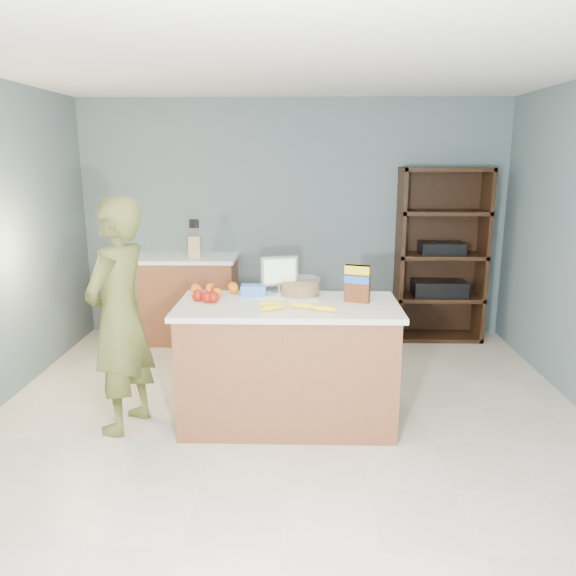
{
  "coord_description": "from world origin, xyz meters",
  "views": [
    {
      "loc": [
        0.1,
        -3.51,
        1.91
      ],
      "look_at": [
        0.0,
        0.35,
        1.0
      ],
      "focal_mm": 35.0,
      "sensor_mm": 36.0,
      "label": 1
    }
  ],
  "objects_px": {
    "person": "(120,316)",
    "cereal_box": "(357,281)",
    "shelving_unit": "(440,258)",
    "tv": "(279,272)",
    "counter_peninsula": "(288,368)"
  },
  "relations": [
    {
      "from": "counter_peninsula",
      "to": "person",
      "type": "relative_size",
      "value": 0.94
    },
    {
      "from": "person",
      "to": "tv",
      "type": "height_order",
      "value": "person"
    },
    {
      "from": "shelving_unit",
      "to": "tv",
      "type": "bearing_deg",
      "value": -133.03
    },
    {
      "from": "counter_peninsula",
      "to": "shelving_unit",
      "type": "height_order",
      "value": "shelving_unit"
    },
    {
      "from": "shelving_unit",
      "to": "person",
      "type": "bearing_deg",
      "value": -141.58
    },
    {
      "from": "counter_peninsula",
      "to": "person",
      "type": "distance_m",
      "value": 1.24
    },
    {
      "from": "person",
      "to": "cereal_box",
      "type": "relative_size",
      "value": 6.25
    },
    {
      "from": "cereal_box",
      "to": "shelving_unit",
      "type": "bearing_deg",
      "value": 62.02
    },
    {
      "from": "tv",
      "to": "cereal_box",
      "type": "height_order",
      "value": "tv"
    },
    {
      "from": "shelving_unit",
      "to": "cereal_box",
      "type": "distance_m",
      "value": 2.27
    },
    {
      "from": "person",
      "to": "tv",
      "type": "xyz_separation_m",
      "value": [
        1.09,
        0.42,
        0.23
      ]
    },
    {
      "from": "shelving_unit",
      "to": "tv",
      "type": "xyz_separation_m",
      "value": [
        -1.62,
        -1.74,
        0.19
      ]
    },
    {
      "from": "cereal_box",
      "to": "counter_peninsula",
      "type": "bearing_deg",
      "value": -173.84
    },
    {
      "from": "shelving_unit",
      "to": "cereal_box",
      "type": "xyz_separation_m",
      "value": [
        -1.06,
        -2.0,
        0.19
      ]
    },
    {
      "from": "counter_peninsula",
      "to": "cereal_box",
      "type": "relative_size",
      "value": 5.9
    }
  ]
}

